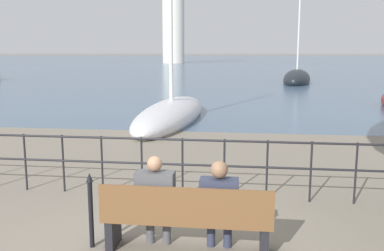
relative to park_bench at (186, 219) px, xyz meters
The scene contains 10 objects.
ground_plane 0.45m from the park_bench, 90.00° to the left, with size 1000.00×1000.00×0.00m, color gray.
harbor_water 158.24m from the park_bench, 90.00° to the left, with size 600.00×300.00×0.01m.
park_bench is the anchor object (origin of this frame).
seated_person_left 0.47m from the park_bench, 169.08° to the left, with size 0.49×0.35×1.23m.
seated_person_right 0.47m from the park_bench, 11.15° to the left, with size 0.48×0.35×1.20m.
promenade_railing 2.12m from the park_bench, 90.00° to the left, with size 12.39×0.04×1.05m.
closed_umbrella 1.25m from the park_bench, behind, with size 0.09×0.09×1.00m.
sailboat_2 30.20m from the park_bench, 81.11° to the left, with size 3.20×6.39×12.11m.
sailboat_5 10.53m from the park_bench, 101.02° to the left, with size 2.24×8.19×7.27m.
harbor_lighthouse 91.74m from the park_bench, 99.81° to the left, with size 4.81×4.81×27.04m.
Camera 1 is at (0.72, -5.10, 2.52)m, focal length 40.00 mm.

